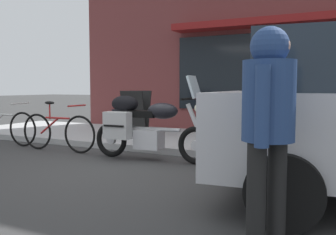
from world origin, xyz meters
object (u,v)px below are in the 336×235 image
Objects in this scene: touring_motorcycle at (143,124)px; parked_bicycle at (58,131)px; second_bicycle_by_cafe at (3,126)px; sandwich_board_sign at (136,114)px; pedestrian_walking at (269,112)px.

touring_motorcycle reaches higher than parked_bicycle.
parked_bicycle is at bearing -3.47° from second_bicycle_by_cafe.
pedestrian_walking is at bearing -48.47° from sandwich_board_sign.
parked_bicycle is (-1.87, 0.02, -0.22)m from touring_motorcycle.
second_bicycle_by_cafe is at bearing 176.53° from parked_bicycle.
sandwich_board_sign is 2.78m from second_bicycle_by_cafe.
parked_bicycle is 1.85m from sandwich_board_sign.
pedestrian_walking is 0.91× the size of second_bicycle_by_cafe.
pedestrian_walking reaches higher than parked_bicycle.
touring_motorcycle reaches higher than sandwich_board_sign.
second_bicycle_by_cafe is (-1.59, 0.10, 0.00)m from parked_bicycle.
pedestrian_walking is (4.43, -2.55, 0.65)m from parked_bicycle.
parked_bicycle is at bearing 150.09° from pedestrian_walking.
pedestrian_walking reaches higher than second_bicycle_by_cafe.
touring_motorcycle is 3.47m from second_bicycle_by_cafe.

